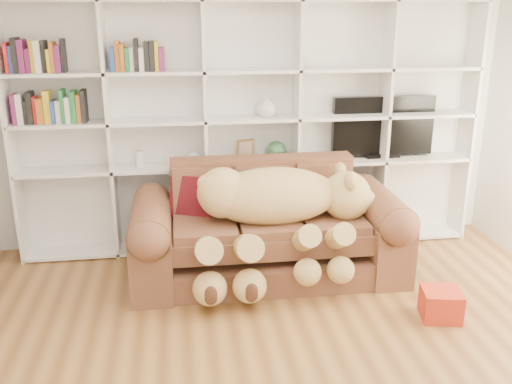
{
  "coord_description": "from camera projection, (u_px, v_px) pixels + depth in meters",
  "views": [
    {
      "loc": [
        -0.71,
        -3.02,
        2.34
      ],
      "look_at": [
        -0.05,
        1.63,
        0.78
      ],
      "focal_mm": 40.0,
      "sensor_mm": 36.0,
      "label": 1
    }
  ],
  "objects": [
    {
      "name": "green_vase",
      "position": [
        276.0,
        151.0,
        5.56
      ],
      "size": [
        0.2,
        0.2,
        0.2
      ],
      "primitive_type": "sphere",
      "color": "#326239",
      "rests_on": "bookshelf"
    },
    {
      "name": "snow_globe",
      "position": [
        194.0,
        158.0,
        5.47
      ],
      "size": [
        0.12,
        0.12,
        0.12
      ],
      "primitive_type": "sphere",
      "color": "silver",
      "rests_on": "bookshelf"
    },
    {
      "name": "bookshelf",
      "position": [
        225.0,
        117.0,
        5.44
      ],
      "size": [
        4.43,
        0.35,
        2.4
      ],
      "color": "white",
      "rests_on": "floor"
    },
    {
      "name": "teddy_bear",
      "position": [
        276.0,
        210.0,
        4.82
      ],
      "size": [
        1.66,
        0.94,
        0.97
      ],
      "rotation": [
        0.0,
        0.0,
        -0.0
      ],
      "color": "tan",
      "rests_on": "sofa"
    },
    {
      "name": "picture_frame",
      "position": [
        245.0,
        151.0,
        5.52
      ],
      "size": [
        0.18,
        0.06,
        0.22
      ],
      "primitive_type": "cube",
      "rotation": [
        0.0,
        0.0,
        0.23
      ],
      "color": "brown",
      "rests_on": "bookshelf"
    },
    {
      "name": "figurine_tall",
      "position": [
        139.0,
        159.0,
        5.39
      ],
      "size": [
        0.1,
        0.1,
        0.16
      ],
      "primitive_type": "cylinder",
      "rotation": [
        0.0,
        0.0,
        -0.39
      ],
      "color": "silver",
      "rests_on": "bookshelf"
    },
    {
      "name": "sofa",
      "position": [
        267.0,
        234.0,
        5.1
      ],
      "size": [
        2.38,
        1.03,
        1.0
      ],
      "color": "brown",
      "rests_on": "floor"
    },
    {
      "name": "figurine_short",
      "position": [
        170.0,
        160.0,
        5.44
      ],
      "size": [
        0.06,
        0.06,
        0.11
      ],
      "primitive_type": "cylinder",
      "rotation": [
        0.0,
        0.0,
        0.04
      ],
      "color": "silver",
      "rests_on": "bookshelf"
    },
    {
      "name": "shelf_vase",
      "position": [
        266.0,
        106.0,
        5.41
      ],
      "size": [
        0.2,
        0.2,
        0.2
      ],
      "primitive_type": "imported",
      "rotation": [
        0.0,
        0.0,
        -0.03
      ],
      "color": "beige",
      "rests_on": "bookshelf"
    },
    {
      "name": "throw_pillow",
      "position": [
        193.0,
        198.0,
        5.07
      ],
      "size": [
        0.44,
        0.34,
        0.4
      ],
      "primitive_type": "cube",
      "rotation": [
        -0.24,
        0.0,
        -0.39
      ],
      "color": "#540F0E",
      "rests_on": "sofa"
    },
    {
      "name": "gift_box",
      "position": [
        441.0,
        304.0,
        4.43
      ],
      "size": [
        0.34,
        0.33,
        0.23
      ],
      "primitive_type": "cube",
      "rotation": [
        0.0,
        0.0,
        -0.2
      ],
      "color": "red",
      "rests_on": "floor"
    },
    {
      "name": "wall_back",
      "position": [
        248.0,
        110.0,
        5.59
      ],
      "size": [
        5.0,
        0.02,
        2.7
      ],
      "primitive_type": "cube",
      "color": "silver",
      "rests_on": "floor"
    },
    {
      "name": "tv",
      "position": [
        383.0,
        127.0,
        5.69
      ],
      "size": [
        1.03,
        0.18,
        0.61
      ],
      "color": "black",
      "rests_on": "bookshelf"
    }
  ]
}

